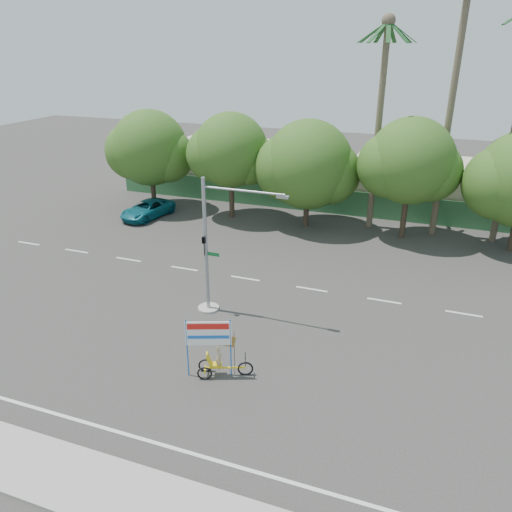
% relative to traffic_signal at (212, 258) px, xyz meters
% --- Properties ---
extents(ground, '(120.00, 120.00, 0.00)m').
position_rel_traffic_signal_xyz_m(ground, '(2.20, -3.98, -2.92)').
color(ground, '#33302D').
rests_on(ground, ground).
extents(sidewalk_near, '(50.00, 2.40, 0.12)m').
position_rel_traffic_signal_xyz_m(sidewalk_near, '(2.20, -11.48, -2.86)').
color(sidewalk_near, gray).
rests_on(sidewalk_near, ground).
extents(fence, '(38.00, 0.08, 2.00)m').
position_rel_traffic_signal_xyz_m(fence, '(2.20, 17.52, -1.92)').
color(fence, '#336B3D').
rests_on(fence, ground).
extents(building_left, '(12.00, 8.00, 4.00)m').
position_rel_traffic_signal_xyz_m(building_left, '(-7.80, 22.02, -0.92)').
color(building_left, beige).
rests_on(building_left, ground).
extents(building_right, '(14.00, 8.00, 3.60)m').
position_rel_traffic_signal_xyz_m(building_right, '(10.20, 22.02, -1.12)').
color(building_right, beige).
rests_on(building_right, ground).
extents(tree_far_left, '(7.14, 6.00, 7.96)m').
position_rel_traffic_signal_xyz_m(tree_far_left, '(-11.85, 14.02, 1.84)').
color(tree_far_left, '#473828').
rests_on(tree_far_left, ground).
extents(tree_left, '(6.66, 5.60, 8.07)m').
position_rel_traffic_signal_xyz_m(tree_left, '(-4.85, 14.02, 2.14)').
color(tree_left, '#473828').
rests_on(tree_left, ground).
extents(tree_center, '(7.62, 6.40, 7.85)m').
position_rel_traffic_signal_xyz_m(tree_center, '(1.14, 14.02, 1.55)').
color(tree_center, '#473828').
rests_on(tree_center, ground).
extents(tree_right, '(6.90, 5.80, 8.36)m').
position_rel_traffic_signal_xyz_m(tree_right, '(8.15, 14.02, 2.32)').
color(tree_right, '#473828').
rests_on(tree_right, ground).
extents(palm_tall, '(3.73, 3.79, 17.45)m').
position_rel_traffic_signal_xyz_m(palm_tall, '(10.20, 15.52, 7.55)').
color(palm_tall, '#70604C').
rests_on(palm_tall, ground).
extents(palm_short, '(3.73, 3.79, 14.45)m').
position_rel_traffic_signal_xyz_m(palm_short, '(5.70, 15.52, 5.94)').
color(palm_short, '#70604C').
rests_on(palm_short, ground).
extents(traffic_signal, '(4.72, 1.10, 7.00)m').
position_rel_traffic_signal_xyz_m(traffic_signal, '(0.00, 0.00, 0.00)').
color(traffic_signal, gray).
rests_on(traffic_signal, ground).
extents(trike_billboard, '(2.59, 1.21, 2.70)m').
position_rel_traffic_signal_xyz_m(trike_billboard, '(2.37, -4.94, -1.83)').
color(trike_billboard, black).
rests_on(trike_billboard, ground).
extents(pickup_truck, '(3.06, 5.08, 1.32)m').
position_rel_traffic_signal_xyz_m(pickup_truck, '(-10.98, 11.62, -2.26)').
color(pickup_truck, '#106172').
rests_on(pickup_truck, ground).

